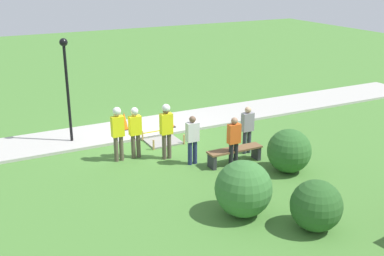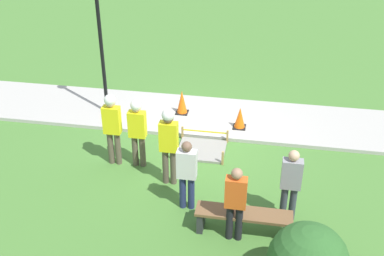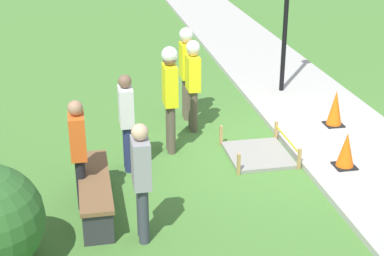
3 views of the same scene
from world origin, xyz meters
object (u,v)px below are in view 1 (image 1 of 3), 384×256
worker_assistant (118,129)px  worker_trainee (166,126)px  traffic_cone_near_patch (170,120)px  bystander_in_orange_shirt (234,139)px  park_bench (235,153)px  bystander_in_white_shirt (247,127)px  bystander_in_gray_shirt (192,137)px  traffic_cone_far_patch (124,121)px  worker_supervisor (135,128)px  lamppost_near (66,75)px

worker_assistant → worker_trainee: size_ratio=0.98×
traffic_cone_near_patch → bystander_in_orange_shirt: bearing=93.6°
park_bench → bystander_in_white_shirt: 1.17m
worker_assistant → bystander_in_gray_shirt: (-2.01, 1.34, -0.19)m
traffic_cone_far_patch → bystander_in_gray_shirt: 4.09m
worker_assistant → bystander_in_orange_shirt: 3.73m
traffic_cone_near_patch → worker_supervisor: worker_supervisor is taller
bystander_in_gray_shirt → lamppost_near: size_ratio=0.44×
worker_trainee → bystander_in_orange_shirt: bearing=135.9°
traffic_cone_far_patch → lamppost_near: (2.11, 0.31, 2.08)m
worker_supervisor → lamppost_near: bearing=-55.6°
traffic_cone_near_patch → park_bench: size_ratio=0.32×
bystander_in_orange_shirt → worker_assistant: bearing=-34.5°
worker_supervisor → lamppost_near: lamppost_near is taller
worker_supervisor → bystander_in_gray_shirt: size_ratio=1.07×
traffic_cone_far_patch → traffic_cone_near_patch: bearing=161.8°
bystander_in_white_shirt → bystander_in_orange_shirt: bearing=37.1°
traffic_cone_far_patch → worker_trainee: size_ratio=0.36×
worker_trainee → bystander_in_white_shirt: bearing=163.1°
traffic_cone_near_patch → traffic_cone_far_patch: 1.77m
bystander_in_white_shirt → bystander_in_gray_shirt: bearing=-0.1°
bystander_in_white_shirt → worker_supervisor: bearing=-21.3°
traffic_cone_far_patch → lamppost_near: 2.98m
traffic_cone_near_patch → park_bench: (-0.43, 4.01, -0.03)m
traffic_cone_far_patch → worker_trainee: (-0.33, 3.18, 0.70)m
worker_trainee → traffic_cone_near_patch: bearing=-117.1°
traffic_cone_near_patch → bystander_in_gray_shirt: size_ratio=0.37×
traffic_cone_far_patch → worker_supervisor: (0.53, 2.61, 0.59)m
park_bench → lamppost_near: bearing=-45.2°
bystander_in_orange_shirt → lamppost_near: bearing=-47.6°
bystander_in_gray_shirt → bystander_in_white_shirt: (-2.08, 0.00, 0.02)m
park_bench → worker_assistant: (3.24, -1.93, 0.74)m
lamppost_near → park_bench: bearing=134.8°
worker_assistant → lamppost_near: 2.89m
bystander_in_orange_shirt → bystander_in_gray_shirt: 1.31m
worker_supervisor → bystander_in_gray_shirt: 1.96m
worker_supervisor → traffic_cone_far_patch: bearing=-101.5°
worker_supervisor → bystander_in_white_shirt: worker_supervisor is taller
traffic_cone_far_patch → worker_assistant: 2.93m
worker_trainee → bystander_in_white_shirt: 2.75m
bystander_in_white_shirt → lamppost_near: lamppost_near is taller
traffic_cone_near_patch → worker_trainee: bearing=62.9°
bystander_in_gray_shirt → lamppost_near: 4.99m
park_bench → worker_assistant: size_ratio=1.02×
worker_trainee → bystander_in_orange_shirt: (-1.61, 1.56, -0.22)m
bystander_in_orange_shirt → worker_supervisor: bearing=-40.7°
lamppost_near → traffic_cone_far_patch: bearing=-171.6°
traffic_cone_far_patch → worker_supervisor: bearing=78.5°
park_bench → worker_trainee: 2.38m
traffic_cone_far_patch → park_bench: size_ratio=0.36×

